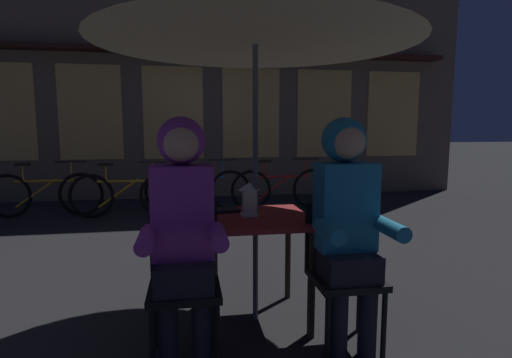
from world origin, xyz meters
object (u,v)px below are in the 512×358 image
object	(u,v)px
cafe_table	(255,230)
bicycle_second	(127,194)
chair_right	(342,265)
bicycle_fourth	(282,188)
lantern	(249,198)
patio_umbrella	(255,14)
bicycle_third	(198,190)
chair_left	(184,275)
person_left_hooded	(183,217)
person_right_hooded	(347,211)
bicycle_nearest	(45,194)
book	(225,210)

from	to	relation	value
cafe_table	bicycle_second	xyz separation A→B (m)	(-1.36, 3.50, -0.29)
chair_right	bicycle_second	size ratio (longest dim) A/B	0.52
bicycle_fourth	lantern	bearing A→B (deg)	-106.58
patio_umbrella	bicycle_third	world-z (taller)	patio_umbrella
chair_left	person_left_hooded	world-z (taller)	person_left_hooded
person_right_hooded	bicycle_nearest	world-z (taller)	person_right_hooded
lantern	chair_left	distance (m)	0.69
lantern	bicycle_second	distance (m)	3.77
person_left_hooded	bicycle_nearest	size ratio (longest dim) A/B	0.83
person_right_hooded	patio_umbrella	bearing A→B (deg)	138.43
chair_left	patio_umbrella	bearing A→B (deg)	37.55
cafe_table	bicycle_fourth	world-z (taller)	bicycle_fourth
patio_umbrella	bicycle_nearest	bearing A→B (deg)	124.52
chair_left	person_right_hooded	xyz separation A→B (m)	(0.96, -0.06, 0.36)
person_left_hooded	bicycle_fourth	xyz separation A→B (m)	(1.53, 4.11, -0.50)
person_left_hooded	chair_right	bearing A→B (deg)	3.39
lantern	chair_right	size ratio (longest dim) A/B	0.27
chair_left	person_right_hooded	distance (m)	1.03
person_right_hooded	book	world-z (taller)	person_right_hooded
chair_left	book	size ratio (longest dim) A/B	4.35
cafe_table	person_right_hooded	size ratio (longest dim) A/B	0.53
bicycle_fourth	bicycle_third	bearing A→B (deg)	177.01
person_left_hooded	bicycle_third	bearing A→B (deg)	87.53
chair_left	bicycle_third	xyz separation A→B (m)	(0.18, 4.12, -0.14)
chair_right	person_left_hooded	world-z (taller)	person_left_hooded
patio_umbrella	chair_right	size ratio (longest dim) A/B	2.66
chair_right	book	world-z (taller)	chair_right
bicycle_second	bicycle_third	bearing A→B (deg)	13.15
person_left_hooded	bicycle_nearest	xyz separation A→B (m)	(-2.09, 4.16, -0.50)
bicycle_fourth	cafe_table	bearing A→B (deg)	-105.96
person_left_hooded	book	bearing A→B (deg)	64.44
cafe_table	bicycle_nearest	bearing A→B (deg)	124.52
chair_left	person_left_hooded	distance (m)	0.36
chair_left	bicycle_nearest	size ratio (longest dim) A/B	0.52
chair_right	bicycle_third	bearing A→B (deg)	100.72
cafe_table	patio_umbrella	bearing A→B (deg)	0.00
chair_right	bicycle_nearest	distance (m)	5.12
person_left_hooded	bicycle_second	xyz separation A→B (m)	(-0.88, 3.93, -0.50)
book	bicycle_third	bearing A→B (deg)	83.14
cafe_table	book	size ratio (longest dim) A/B	3.70
person_left_hooded	bicycle_fourth	bearing A→B (deg)	69.53
lantern	bicycle_third	size ratio (longest dim) A/B	0.14
bicycle_nearest	bicycle_third	distance (m)	2.27
lantern	person_left_hooded	world-z (taller)	person_left_hooded
person_left_hooded	bicycle_third	size ratio (longest dim) A/B	0.83
patio_umbrella	bicycle_third	size ratio (longest dim) A/B	1.37
chair_left	lantern	bearing A→B (deg)	40.49
book	person_left_hooded	bearing A→B (deg)	-124.12
person_right_hooded	bicycle_nearest	distance (m)	5.19
bicycle_second	bicycle_fourth	world-z (taller)	same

